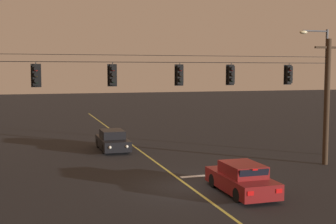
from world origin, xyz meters
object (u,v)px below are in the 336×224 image
at_px(car_waiting_near_lane, 242,179).
at_px(car_oncoming_lead, 113,141).
at_px(traffic_light_right_inner, 231,75).
at_px(traffic_light_rightmost, 289,75).
at_px(traffic_light_left_inner, 113,75).
at_px(traffic_light_centre, 180,75).
at_px(street_lamp_corner, 322,80).
at_px(traffic_light_leftmost, 36,75).

bearing_deg(car_waiting_near_lane, car_oncoming_lead, 105.71).
relative_size(traffic_light_right_inner, traffic_light_rightmost, 1.00).
distance_m(traffic_light_left_inner, traffic_light_right_inner, 6.46).
xyz_separation_m(traffic_light_centre, street_lamp_corner, (10.58, 2.74, -0.40)).
relative_size(traffic_light_leftmost, car_waiting_near_lane, 0.28).
bearing_deg(street_lamp_corner, traffic_light_leftmost, -171.24).
xyz_separation_m(traffic_light_leftmost, traffic_light_centre, (7.21, 0.00, 0.00)).
xyz_separation_m(traffic_light_centre, car_waiting_near_lane, (1.51, -4.30, -4.64)).
bearing_deg(traffic_light_left_inner, traffic_light_rightmost, 0.00).
distance_m(traffic_light_left_inner, traffic_light_centre, 3.53).
distance_m(car_oncoming_lead, street_lamp_corner, 14.55).
distance_m(traffic_light_leftmost, street_lamp_corner, 18.00).
relative_size(traffic_light_rightmost, car_waiting_near_lane, 0.28).
relative_size(traffic_light_left_inner, car_waiting_near_lane, 0.28).
relative_size(traffic_light_leftmost, street_lamp_corner, 0.15).
xyz_separation_m(traffic_light_leftmost, car_waiting_near_lane, (8.72, -4.30, -4.64)).
height_order(traffic_light_leftmost, traffic_light_centre, same).
bearing_deg(traffic_light_centre, traffic_light_right_inner, 0.00).
height_order(traffic_light_right_inner, traffic_light_rightmost, same).
distance_m(traffic_light_left_inner, car_waiting_near_lane, 8.09).
bearing_deg(traffic_light_right_inner, traffic_light_leftmost, 180.00).
bearing_deg(traffic_light_left_inner, traffic_light_leftmost, 180.00).
relative_size(traffic_light_centre, street_lamp_corner, 0.15).
bearing_deg(car_waiting_near_lane, traffic_light_centre, 109.32).
xyz_separation_m(car_oncoming_lead, street_lamp_corner, (12.67, -5.76, 4.24)).
xyz_separation_m(traffic_light_leftmost, traffic_light_left_inner, (3.68, 0.00, 0.00)).
xyz_separation_m(traffic_light_centre, traffic_light_rightmost, (6.48, 0.00, 0.00)).
bearing_deg(traffic_light_left_inner, traffic_light_centre, 0.00).
xyz_separation_m(traffic_light_leftmost, street_lamp_corner, (17.79, 2.74, -0.40)).
bearing_deg(traffic_light_left_inner, traffic_light_right_inner, 0.00).
bearing_deg(traffic_light_centre, traffic_light_rightmost, 0.00).
relative_size(traffic_light_rightmost, street_lamp_corner, 0.15).
bearing_deg(car_waiting_near_lane, traffic_light_left_inner, 139.56).
bearing_deg(traffic_light_right_inner, traffic_light_rightmost, 0.00).
distance_m(traffic_light_centre, car_oncoming_lead, 9.91).
relative_size(car_waiting_near_lane, car_oncoming_lead, 0.98).
height_order(traffic_light_centre, car_waiting_near_lane, traffic_light_centre).
distance_m(traffic_light_leftmost, traffic_light_centre, 7.21).
bearing_deg(traffic_light_right_inner, street_lamp_corner, 19.70).
bearing_deg(traffic_light_rightmost, car_oncoming_lead, 135.24).
height_order(traffic_light_rightmost, car_oncoming_lead, traffic_light_rightmost).
distance_m(traffic_light_right_inner, car_oncoming_lead, 10.91).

